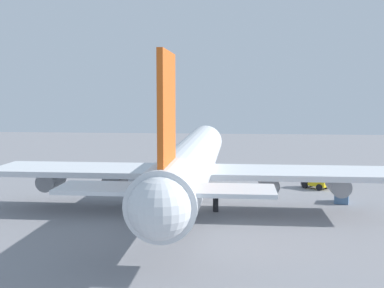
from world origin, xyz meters
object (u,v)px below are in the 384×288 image
(cargo_container_fore, at_px, (342,197))
(safety_cone_nose, at_px, (194,172))
(maintenance_van, at_px, (315,181))
(cargo_airplane, at_px, (192,162))

(cargo_container_fore, bearing_deg, safety_cone_nose, 45.02)
(safety_cone_nose, bearing_deg, maintenance_van, -121.64)
(cargo_airplane, distance_m, safety_cone_nose, 27.40)
(maintenance_van, height_order, safety_cone_nose, maintenance_van)
(cargo_airplane, bearing_deg, safety_cone_nose, 4.50)
(maintenance_van, relative_size, safety_cone_nose, 5.83)
(safety_cone_nose, bearing_deg, cargo_airplane, -175.50)
(maintenance_van, relative_size, cargo_container_fore, 1.46)
(cargo_airplane, bearing_deg, maintenance_van, -51.87)
(cargo_airplane, height_order, safety_cone_nose, cargo_airplane)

